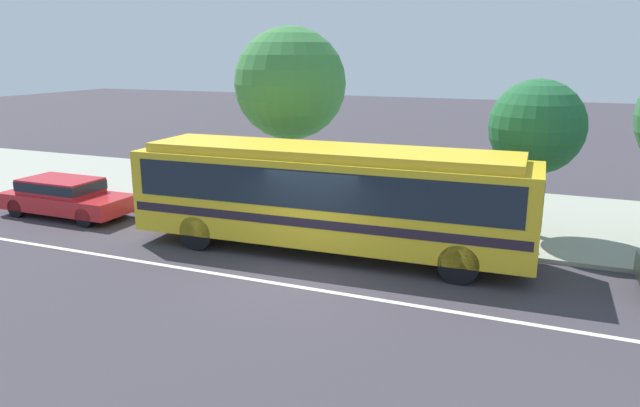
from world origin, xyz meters
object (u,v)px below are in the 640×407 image
(pedestrian_waiting_near_sign, at_px, (258,190))
(sedan_behind_bus, at_px, (65,195))
(pedestrian_standing_by_tree, at_px, (454,207))
(transit_bus, at_px, (329,192))
(pedestrian_walking_along_curb, at_px, (502,210))
(street_tree_near_stop, at_px, (290,84))
(street_tree_mid_block, at_px, (537,128))
(bus_stop_sign, at_px, (470,195))

(pedestrian_waiting_near_sign, bearing_deg, sedan_behind_bus, -164.70)
(sedan_behind_bus, relative_size, pedestrian_standing_by_tree, 2.74)
(sedan_behind_bus, distance_m, pedestrian_waiting_near_sign, 6.71)
(transit_bus, xyz_separation_m, sedan_behind_bus, (-9.67, 0.09, -0.99))
(sedan_behind_bus, height_order, pedestrian_standing_by_tree, pedestrian_standing_by_tree)
(pedestrian_waiting_near_sign, height_order, pedestrian_walking_along_curb, pedestrian_waiting_near_sign)
(pedestrian_standing_by_tree, bearing_deg, street_tree_near_stop, 163.30)
(pedestrian_walking_along_curb, height_order, pedestrian_standing_by_tree, pedestrian_walking_along_curb)
(transit_bus, relative_size, pedestrian_waiting_near_sign, 6.59)
(sedan_behind_bus, bearing_deg, street_tree_mid_block, 12.98)
(pedestrian_standing_by_tree, bearing_deg, transit_bus, -145.92)
(sedan_behind_bus, bearing_deg, street_tree_near_stop, 29.54)
(pedestrian_walking_along_curb, bearing_deg, street_tree_mid_block, 62.34)
(street_tree_mid_block, bearing_deg, transit_bus, -145.44)
(transit_bus, xyz_separation_m, bus_stop_sign, (3.57, 1.65, -0.11))
(street_tree_near_stop, height_order, street_tree_mid_block, street_tree_near_stop)
(pedestrian_waiting_near_sign, bearing_deg, pedestrian_walking_along_curb, 2.80)
(sedan_behind_bus, relative_size, street_tree_mid_block, 0.99)
(pedestrian_standing_by_tree, bearing_deg, sedan_behind_bus, -171.11)
(pedestrian_standing_by_tree, bearing_deg, bus_stop_sign, -41.75)
(street_tree_near_stop, relative_size, street_tree_mid_block, 1.34)
(pedestrian_walking_along_curb, height_order, street_tree_mid_block, street_tree_mid_block)
(pedestrian_standing_by_tree, height_order, street_tree_near_stop, street_tree_near_stop)
(pedestrian_waiting_near_sign, relative_size, pedestrian_walking_along_curb, 1.00)
(transit_bus, distance_m, sedan_behind_bus, 9.72)
(street_tree_near_stop, bearing_deg, street_tree_mid_block, -2.92)
(sedan_behind_bus, bearing_deg, pedestrian_walking_along_curb, 8.64)
(pedestrian_walking_along_curb, bearing_deg, street_tree_near_stop, 167.24)
(sedan_behind_bus, bearing_deg, bus_stop_sign, 6.73)
(pedestrian_walking_along_curb, relative_size, pedestrian_standing_by_tree, 1.01)
(pedestrian_standing_by_tree, xyz_separation_m, street_tree_mid_block, (1.98, 1.40, 2.23))
(pedestrian_walking_along_curb, xyz_separation_m, pedestrian_standing_by_tree, (-1.32, -0.15, -0.01))
(pedestrian_walking_along_curb, bearing_deg, bus_stop_sign, -145.38)
(pedestrian_walking_along_curb, bearing_deg, transit_bus, -153.14)
(bus_stop_sign, relative_size, street_tree_mid_block, 0.50)
(sedan_behind_bus, xyz_separation_m, bus_stop_sign, (13.24, 1.56, 0.88))
(pedestrian_walking_along_curb, distance_m, bus_stop_sign, 1.13)
(pedestrian_waiting_near_sign, height_order, pedestrian_standing_by_tree, pedestrian_waiting_near_sign)
(sedan_behind_bus, distance_m, pedestrian_standing_by_tree, 12.91)
(sedan_behind_bus, bearing_deg, pedestrian_standing_by_tree, 8.89)
(pedestrian_standing_by_tree, xyz_separation_m, bus_stop_sign, (0.48, -0.43, 0.51))
(pedestrian_standing_by_tree, height_order, bus_stop_sign, bus_stop_sign)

